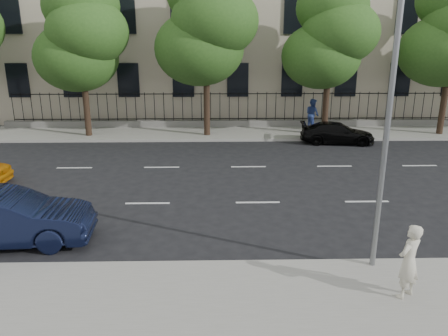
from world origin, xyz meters
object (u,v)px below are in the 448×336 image
object	(u,v)px
street_light	(385,65)
black_sedan	(337,133)
navy_sedan	(5,219)
woman_near	(409,261)

from	to	relation	value
street_light	black_sedan	size ratio (longest dim) A/B	1.98
street_light	navy_sedan	distance (m)	11.03
street_light	black_sedan	world-z (taller)	street_light
navy_sedan	black_sedan	xyz separation A→B (m)	(12.88, 12.11, -0.21)
street_light	navy_sedan	xyz separation A→B (m)	(-10.07, 1.15, -4.35)
street_light	woman_near	size ratio (longest dim) A/B	4.59
navy_sedan	black_sedan	world-z (taller)	navy_sedan
street_light	black_sedan	bearing A→B (deg)	78.06
navy_sedan	woman_near	world-z (taller)	woman_near
black_sedan	woman_near	world-z (taller)	woman_near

